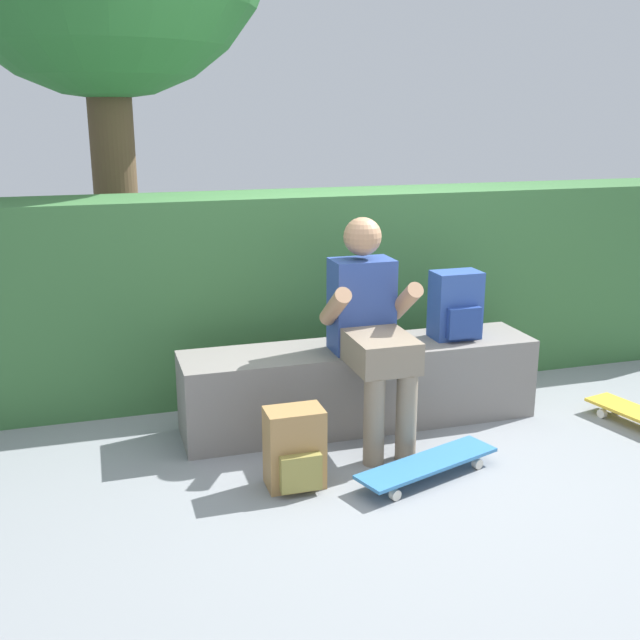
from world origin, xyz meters
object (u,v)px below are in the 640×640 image
object	(u,v)px
skateboard_near_person	(428,464)
backpack_on_bench	(456,306)
backpack_on_ground	(295,450)
bench_main	(360,385)
person_skater	(371,323)

from	to	relation	value
skateboard_near_person	backpack_on_bench	world-z (taller)	backpack_on_bench
backpack_on_bench	backpack_on_ground	xyz separation A→B (m)	(-1.16, -0.63, -0.48)
bench_main	person_skater	bearing A→B (deg)	-96.48
backpack_on_ground	backpack_on_bench	bearing A→B (deg)	28.71
person_skater	backpack_on_ground	size ratio (longest dim) A/B	3.07
skateboard_near_person	backpack_on_ground	size ratio (longest dim) A/B	2.05
skateboard_near_person	backpack_on_bench	size ratio (longest dim) A/B	2.05
bench_main	person_skater	size ratio (longest dim) A/B	1.69
person_skater	backpack_on_ground	bearing A→B (deg)	-141.67
person_skater	skateboard_near_person	xyz separation A→B (m)	(0.11, -0.54, -0.60)
backpack_on_bench	backpack_on_ground	bearing A→B (deg)	-151.29
bench_main	backpack_on_bench	distance (m)	0.73
bench_main	backpack_on_bench	bearing A→B (deg)	-0.92
skateboard_near_person	backpack_on_bench	distance (m)	1.08
person_skater	backpack_on_bench	bearing A→B (deg)	18.40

